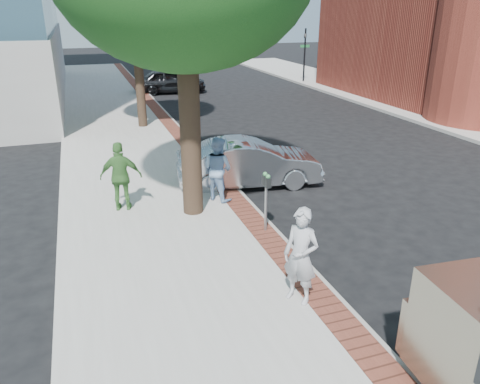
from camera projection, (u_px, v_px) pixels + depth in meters
name	position (u px, v px, depth m)	size (l,w,h in m)	color
ground	(238.00, 245.00, 10.99)	(120.00, 120.00, 0.00)	black
sidewalk	(132.00, 154.00, 17.54)	(5.00, 60.00, 0.15)	#9E9991
brick_strip	(189.00, 146.00, 18.17)	(0.60, 60.00, 0.01)	brown
curb	(198.00, 147.00, 18.31)	(0.10, 60.00, 0.15)	gray
sidewalk_far	(471.00, 122.00, 22.37)	(5.00, 60.00, 0.15)	#9E9991
signal_near	(140.00, 56.00, 29.76)	(0.70, 0.15, 3.80)	black
signal_far	(305.00, 51.00, 33.27)	(0.70, 0.15, 3.80)	black
tree_far	(134.00, 4.00, 19.43)	(4.80, 4.80, 7.14)	black
parking_meter	(266.00, 190.00, 10.97)	(0.12, 0.32, 1.47)	gray
person_gray	(301.00, 256.00, 8.35)	(0.67, 0.44, 1.83)	#A6A6AB
person_officer	(218.00, 169.00, 12.90)	(0.87, 0.68, 1.80)	#8EB1DB
person_green	(121.00, 176.00, 12.23)	(1.08, 0.45, 1.85)	#447C38
sedan_silver	(249.00, 163.00, 14.39)	(1.54, 4.41, 1.45)	#B7BABF
bg_car	(171.00, 81.00, 29.97)	(1.80, 4.48, 1.53)	black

